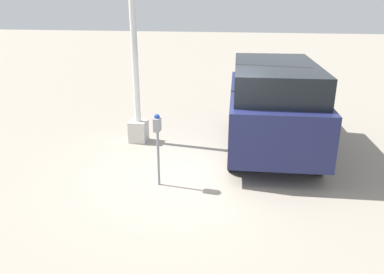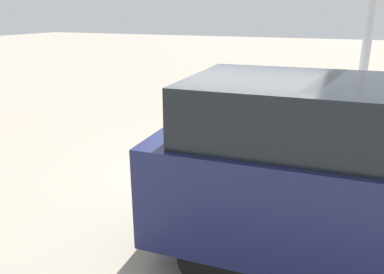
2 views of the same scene
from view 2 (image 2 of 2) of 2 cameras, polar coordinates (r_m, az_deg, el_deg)
name	(u,v)px [view 2 (image 2 of 2)]	position (r m, az deg, el deg)	size (l,w,h in m)	color
ground_plane	(233,184)	(6.47, 6.31, -7.17)	(80.00, 80.00, 0.00)	gray
parking_meter_near	(219,111)	(6.86, 4.10, 4.04)	(0.20, 0.12, 1.47)	gray
lamp_post	(367,40)	(7.45, 25.17, 13.23)	(0.44, 0.44, 6.91)	beige
parked_van	(363,174)	(4.38, 24.63, -5.16)	(4.61, 2.25, 2.12)	navy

